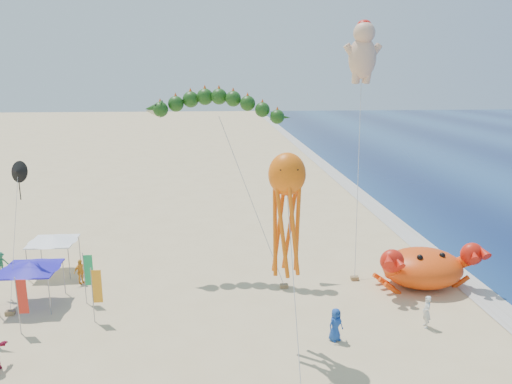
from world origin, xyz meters
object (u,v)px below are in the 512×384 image
crab_inflatable (423,267)px  cherub_kite (363,51)px  octopus_kite (287,205)px  canopy_white (53,239)px  canopy_blue (30,266)px  dragon_kite (217,110)px

crab_inflatable → cherub_kite: cherub_kite is taller
octopus_kite → canopy_white: octopus_kite is taller
canopy_white → crab_inflatable: bearing=-10.3°
canopy_blue → canopy_white: (-0.22, 5.00, -0.00)m
cherub_kite → dragon_kite: bearing=-167.4°
crab_inflatable → canopy_blue: size_ratio=2.06×
octopus_kite → cherub_kite: bearing=61.1°
octopus_kite → canopy_white: 18.74m
octopus_kite → crab_inflatable: bearing=32.7°
dragon_kite → canopy_blue: (-11.13, -4.98, -8.67)m
dragon_kite → canopy_white: dragon_kite is taller
dragon_kite → canopy_blue: dragon_kite is taller
dragon_kite → canopy_white: size_ratio=3.75×
octopus_kite → canopy_white: bearing=143.5°
dragon_kite → cherub_kite: cherub_kite is taller
crab_inflatable → cherub_kite: (-2.65, 6.75, 13.67)m
octopus_kite → canopy_white: (-14.53, 10.77, -4.89)m
crab_inflatable → octopus_kite: bearing=-147.3°
cherub_kite → canopy_white: 25.24m
dragon_kite → canopy_blue: 14.96m
crab_inflatable → canopy_white: (-24.40, 4.44, 1.09)m
cherub_kite → canopy_white: bearing=-173.9°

